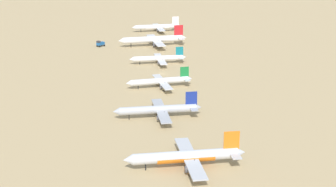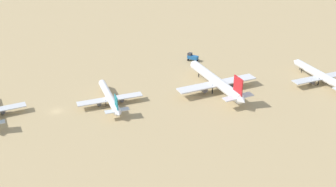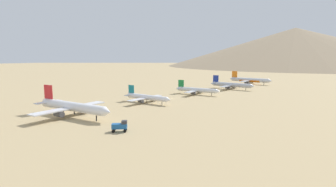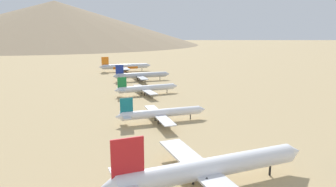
% 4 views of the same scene
% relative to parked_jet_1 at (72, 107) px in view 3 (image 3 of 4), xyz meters
% --- Properties ---
extents(ground_plane, '(1800.00, 1800.00, 0.00)m').
position_rel_parked_jet_1_xyz_m(ground_plane, '(4.04, 65.52, -4.30)').
color(ground_plane, tan).
extents(parked_jet_1, '(44.32, 36.07, 12.77)m').
position_rel_parked_jet_1_xyz_m(parked_jet_1, '(0.00, 0.00, 0.00)').
color(parked_jet_1, white).
rests_on(parked_jet_1, ground).
extents(parked_jet_2, '(31.97, 25.91, 9.24)m').
position_rel_parked_jet_1_xyz_m(parked_jet_2, '(2.82, 44.82, -1.19)').
color(parked_jet_2, white).
rests_on(parked_jet_2, ground).
extents(parked_jet_3, '(32.55, 26.52, 9.38)m').
position_rel_parked_jet_1_xyz_m(parked_jet_3, '(7.95, 89.39, -1.14)').
color(parked_jet_3, silver).
rests_on(parked_jet_3, ground).
extents(parked_jet_4, '(36.04, 29.19, 10.42)m').
position_rel_parked_jet_1_xyz_m(parked_jet_4, '(14.16, 130.54, -0.79)').
color(parked_jet_4, '#B2B7C1').
rests_on(parked_jet_4, ground).
extents(parked_jet_5, '(39.76, 32.21, 11.49)m').
position_rel_parked_jet_1_xyz_m(parked_jet_5, '(11.45, 177.16, -0.48)').
color(parked_jet_5, silver).
rests_on(parked_jet_5, ground).
extents(service_truck, '(5.57, 5.29, 3.90)m').
position_rel_parked_jet_1_xyz_m(service_truck, '(33.89, -3.48, -2.22)').
color(service_truck, '#1E5999').
rests_on(service_truck, ground).
extents(desert_hill_0, '(641.98, 641.98, 96.21)m').
position_rel_parked_jet_1_xyz_m(desert_hill_0, '(-63.24, 682.37, 43.81)').
color(desert_hill_0, '#8C775B').
rests_on(desert_hill_0, ground).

